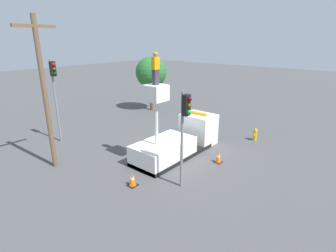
{
  "coord_description": "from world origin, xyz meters",
  "views": [
    {
      "loc": [
        -12.14,
        -9.88,
        7.29
      ],
      "look_at": [
        -2.06,
        -1.34,
        2.87
      ],
      "focal_mm": 28.0,
      "sensor_mm": 36.0,
      "label": 1
    }
  ],
  "objects_px": {
    "utility_pole": "(44,91)",
    "traffic_cone_rear": "(132,179)",
    "traffic_light_across": "(55,85)",
    "tree_left_bg": "(151,73)",
    "traffic_light_pole": "(185,121)",
    "bucket_truck": "(178,140)",
    "worker": "(155,69)",
    "fire_hydrant": "(255,134)",
    "traffic_cone_curbside": "(218,157)"
  },
  "relations": [
    {
      "from": "bucket_truck",
      "to": "worker",
      "type": "height_order",
      "value": "worker"
    },
    {
      "from": "tree_left_bg",
      "to": "bucket_truck",
      "type": "bearing_deg",
      "value": -127.6
    },
    {
      "from": "traffic_light_pole",
      "to": "fire_hydrant",
      "type": "height_order",
      "value": "traffic_light_pole"
    },
    {
      "from": "traffic_light_pole",
      "to": "fire_hydrant",
      "type": "bearing_deg",
      "value": -0.9
    },
    {
      "from": "traffic_light_pole",
      "to": "traffic_cone_curbside",
      "type": "distance_m",
      "value": 4.85
    },
    {
      "from": "traffic_light_pole",
      "to": "worker",
      "type": "bearing_deg",
      "value": 69.49
    },
    {
      "from": "fire_hydrant",
      "to": "utility_pole",
      "type": "bearing_deg",
      "value": 147.91
    },
    {
      "from": "traffic_light_pole",
      "to": "tree_left_bg",
      "type": "distance_m",
      "value": 15.67
    },
    {
      "from": "tree_left_bg",
      "to": "utility_pole",
      "type": "relative_size",
      "value": 0.66
    },
    {
      "from": "worker",
      "to": "traffic_cone_curbside",
      "type": "bearing_deg",
      "value": -46.77
    },
    {
      "from": "traffic_cone_curbside",
      "to": "utility_pole",
      "type": "xyz_separation_m",
      "value": [
        -6.76,
        7.22,
        4.21
      ]
    },
    {
      "from": "bucket_truck",
      "to": "tree_left_bg",
      "type": "relative_size",
      "value": 1.21
    },
    {
      "from": "traffic_light_across",
      "to": "traffic_cone_curbside",
      "type": "xyz_separation_m",
      "value": [
        4.45,
        -10.66,
        -3.85
      ]
    },
    {
      "from": "bucket_truck",
      "to": "traffic_cone_curbside",
      "type": "relative_size",
      "value": 8.83
    },
    {
      "from": "tree_left_bg",
      "to": "traffic_light_pole",
      "type": "bearing_deg",
      "value": -130.4
    },
    {
      "from": "traffic_cone_curbside",
      "to": "tree_left_bg",
      "type": "distance_m",
      "value": 13.99
    },
    {
      "from": "traffic_cone_curbside",
      "to": "utility_pole",
      "type": "height_order",
      "value": "utility_pole"
    },
    {
      "from": "traffic_light_pole",
      "to": "traffic_cone_rear",
      "type": "height_order",
      "value": "traffic_light_pole"
    },
    {
      "from": "utility_pole",
      "to": "traffic_light_pole",
      "type": "bearing_deg",
      "value": -66.91
    },
    {
      "from": "traffic_cone_curbside",
      "to": "worker",
      "type": "bearing_deg",
      "value": 133.23
    },
    {
      "from": "traffic_cone_rear",
      "to": "tree_left_bg",
      "type": "height_order",
      "value": "tree_left_bg"
    },
    {
      "from": "traffic_cone_curbside",
      "to": "tree_left_bg",
      "type": "height_order",
      "value": "tree_left_bg"
    },
    {
      "from": "bucket_truck",
      "to": "worker",
      "type": "distance_m",
      "value": 5.25
    },
    {
      "from": "traffic_cone_rear",
      "to": "traffic_cone_curbside",
      "type": "xyz_separation_m",
      "value": [
        5.25,
        -2.05,
        0.01
      ]
    },
    {
      "from": "worker",
      "to": "traffic_cone_curbside",
      "type": "relative_size",
      "value": 2.28
    },
    {
      "from": "traffic_cone_curbside",
      "to": "tree_left_bg",
      "type": "xyz_separation_m",
      "value": [
        6.5,
        11.86,
        3.59
      ]
    },
    {
      "from": "traffic_light_pole",
      "to": "utility_pole",
      "type": "height_order",
      "value": "utility_pole"
    },
    {
      "from": "traffic_cone_curbside",
      "to": "utility_pole",
      "type": "distance_m",
      "value": 10.75
    },
    {
      "from": "traffic_light_across",
      "to": "traffic_cone_rear",
      "type": "xyz_separation_m",
      "value": [
        -0.8,
        -8.61,
        -3.85
      ]
    },
    {
      "from": "traffic_light_pole",
      "to": "fire_hydrant",
      "type": "distance_m",
      "value": 9.27
    },
    {
      "from": "utility_pole",
      "to": "traffic_cone_rear",
      "type": "bearing_deg",
      "value": -73.76
    },
    {
      "from": "traffic_light_pole",
      "to": "traffic_cone_curbside",
      "type": "bearing_deg",
      "value": 1.06
    },
    {
      "from": "traffic_light_pole",
      "to": "utility_pole",
      "type": "relative_size",
      "value": 0.59
    },
    {
      "from": "bucket_truck",
      "to": "utility_pole",
      "type": "relative_size",
      "value": 0.8
    },
    {
      "from": "traffic_cone_curbside",
      "to": "tree_left_bg",
      "type": "relative_size",
      "value": 0.14
    },
    {
      "from": "traffic_cone_rear",
      "to": "utility_pole",
      "type": "distance_m",
      "value": 6.84
    },
    {
      "from": "worker",
      "to": "utility_pole",
      "type": "xyz_separation_m",
      "value": [
        -4.17,
        4.46,
        -1.16
      ]
    },
    {
      "from": "traffic_cone_rear",
      "to": "utility_pole",
      "type": "xyz_separation_m",
      "value": [
        -1.51,
        5.18,
        4.22
      ]
    },
    {
      "from": "traffic_light_across",
      "to": "tree_left_bg",
      "type": "bearing_deg",
      "value": 6.26
    },
    {
      "from": "worker",
      "to": "utility_pole",
      "type": "bearing_deg",
      "value": 133.05
    },
    {
      "from": "traffic_light_across",
      "to": "tree_left_bg",
      "type": "xyz_separation_m",
      "value": [
        10.95,
        1.2,
        -0.26
      ]
    },
    {
      "from": "worker",
      "to": "traffic_cone_rear",
      "type": "distance_m",
      "value": 6.04
    },
    {
      "from": "worker",
      "to": "traffic_light_pole",
      "type": "xyz_separation_m",
      "value": [
        -1.06,
        -2.83,
        -2.18
      ]
    },
    {
      "from": "fire_hydrant",
      "to": "worker",
      "type": "bearing_deg",
      "value": 158.87
    },
    {
      "from": "tree_left_bg",
      "to": "traffic_cone_curbside",
      "type": "bearing_deg",
      "value": -118.71
    },
    {
      "from": "fire_hydrant",
      "to": "traffic_cone_rear",
      "type": "height_order",
      "value": "fire_hydrant"
    },
    {
      "from": "traffic_light_across",
      "to": "traffic_cone_curbside",
      "type": "bearing_deg",
      "value": -67.32
    },
    {
      "from": "traffic_light_across",
      "to": "utility_pole",
      "type": "height_order",
      "value": "utility_pole"
    },
    {
      "from": "worker",
      "to": "tree_left_bg",
      "type": "bearing_deg",
      "value": 45.02
    },
    {
      "from": "traffic_cone_rear",
      "to": "traffic_cone_curbside",
      "type": "bearing_deg",
      "value": -21.27
    }
  ]
}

